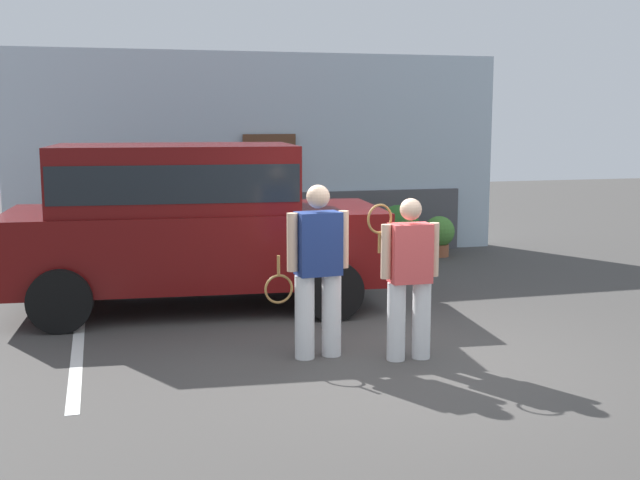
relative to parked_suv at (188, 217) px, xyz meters
name	(u,v)px	position (x,y,z in m)	size (l,w,h in m)	color
ground_plane	(392,361)	(1.68, -2.83, -1.15)	(40.00, 40.00, 0.00)	#423F3D
parking_stripe_0	(78,342)	(-1.33, -1.33, -1.14)	(0.12, 4.40, 0.01)	silver
house_frontage	(263,162)	(1.68, 3.57, 0.48)	(8.45, 0.40, 3.46)	silver
parked_suv	(188,217)	(0.00, 0.00, 0.00)	(4.75, 2.48, 2.05)	#590C0C
tennis_player_man	(318,269)	(1.01, -2.49, -0.25)	(0.90, 0.31, 1.73)	white
tennis_player_woman	(409,276)	(1.85, -2.80, -0.30)	(0.74, 0.26, 1.61)	white
potted_plant_by_porch	(398,229)	(3.77, 2.51, -0.63)	(0.71, 0.71, 0.93)	brown
potted_plant_secondary	(439,234)	(4.58, 2.66, -0.76)	(0.53, 0.53, 0.70)	#9E5638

